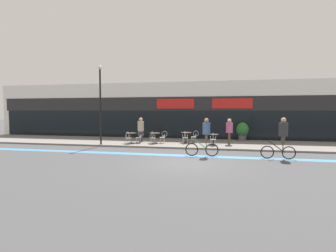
# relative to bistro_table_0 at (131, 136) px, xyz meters

# --- Properties ---
(ground_plane) EXTENTS (120.00, 120.00, 0.00)m
(ground_plane) POSITION_rel_bistro_table_0_xyz_m (4.93, -5.94, -0.67)
(ground_plane) COLOR #424244
(sidewalk_slab) EXTENTS (40.00, 5.50, 0.12)m
(sidewalk_slab) POSITION_rel_bistro_table_0_xyz_m (4.93, 1.31, -0.61)
(sidewalk_slab) COLOR slate
(sidewalk_slab) RESTS_ON ground
(storefront_facade) EXTENTS (40.00, 4.06, 5.01)m
(storefront_facade) POSITION_rel_bistro_table_0_xyz_m (4.93, 6.02, 1.83)
(storefront_facade) COLOR silver
(storefront_facade) RESTS_ON ground
(bike_lane_stripe) EXTENTS (36.00, 0.70, 0.01)m
(bike_lane_stripe) POSITION_rel_bistro_table_0_xyz_m (4.93, -3.88, -0.66)
(bike_lane_stripe) COLOR #3D7AB7
(bike_lane_stripe) RESTS_ON ground
(bistro_table_0) EXTENTS (0.80, 0.80, 0.76)m
(bistro_table_0) POSITION_rel_bistro_table_0_xyz_m (0.00, 0.00, 0.00)
(bistro_table_0) COLOR black
(bistro_table_0) RESTS_ON sidewalk_slab
(bistro_table_1) EXTENTS (0.79, 0.79, 0.75)m
(bistro_table_1) POSITION_rel_bistro_table_0_xyz_m (1.70, 0.40, -0.00)
(bistro_table_1) COLOR black
(bistro_table_1) RESTS_ON sidewalk_slab
(bistro_table_2) EXTENTS (0.79, 0.79, 0.77)m
(bistro_table_2) POSITION_rel_bistro_table_0_xyz_m (3.93, 1.17, 0.01)
(bistro_table_2) COLOR black
(bistro_table_2) RESTS_ON sidewalk_slab
(bistro_table_3) EXTENTS (0.70, 0.70, 0.75)m
(bistro_table_3) POSITION_rel_bistro_table_0_xyz_m (5.98, 0.30, -0.01)
(bistro_table_3) COLOR black
(bistro_table_3) RESTS_ON sidewalk_slab
(cafe_chair_0_near) EXTENTS (0.43, 0.59, 0.90)m
(cafe_chair_0_near) POSITION_rel_bistro_table_0_xyz_m (-0.01, -0.63, -0.03)
(cafe_chair_0_near) COLOR #B7B2AD
(cafe_chair_0_near) RESTS_ON sidewalk_slab
(cafe_chair_0_side) EXTENTS (0.59, 0.44, 0.90)m
(cafe_chair_0_side) POSITION_rel_bistro_table_0_xyz_m (0.63, 0.01, -0.03)
(cafe_chair_0_side) COLOR #B7B2AD
(cafe_chair_0_side) RESTS_ON sidewalk_slab
(cafe_chair_1_near) EXTENTS (0.41, 0.58, 0.90)m
(cafe_chair_1_near) POSITION_rel_bistro_table_0_xyz_m (1.70, -0.23, -0.03)
(cafe_chair_1_near) COLOR #B7B2AD
(cafe_chair_1_near) RESTS_ON sidewalk_slab
(cafe_chair_1_side) EXTENTS (0.59, 0.43, 0.90)m
(cafe_chair_1_side) POSITION_rel_bistro_table_0_xyz_m (2.33, 0.41, -0.03)
(cafe_chair_1_side) COLOR #B7B2AD
(cafe_chair_1_side) RESTS_ON sidewalk_slab
(cafe_chair_2_near) EXTENTS (0.42, 0.59, 0.90)m
(cafe_chair_2_near) POSITION_rel_bistro_table_0_xyz_m (3.93, 0.55, -0.03)
(cafe_chair_2_near) COLOR #B7B2AD
(cafe_chair_2_near) RESTS_ON sidewalk_slab
(cafe_chair_2_side) EXTENTS (0.59, 0.43, 0.90)m
(cafe_chair_2_side) POSITION_rel_bistro_table_0_xyz_m (4.55, 1.18, -0.03)
(cafe_chair_2_side) COLOR #B7B2AD
(cafe_chair_2_side) RESTS_ON sidewalk_slab
(cafe_chair_3_near) EXTENTS (0.42, 0.58, 0.90)m
(cafe_chair_3_near) POSITION_rel_bistro_table_0_xyz_m (5.98, -0.32, -0.03)
(cafe_chair_3_near) COLOR #B7B2AD
(cafe_chair_3_near) RESTS_ON sidewalk_slab
(planter_pot) EXTENTS (0.97, 0.97, 1.46)m
(planter_pot) POSITION_rel_bistro_table_0_xyz_m (8.15, 3.55, 0.25)
(planter_pot) COLOR #4C4C51
(planter_pot) RESTS_ON sidewalk_slab
(lamp_post) EXTENTS (0.26, 0.26, 5.54)m
(lamp_post) POSITION_rel_bistro_table_0_xyz_m (-1.86, -1.17, 2.63)
(lamp_post) COLOR black
(lamp_post) RESTS_ON sidewalk_slab
(cyclist_0) EXTENTS (1.83, 0.49, 2.11)m
(cyclist_0) POSITION_rel_bistro_table_0_xyz_m (5.68, -3.81, 0.51)
(cyclist_0) COLOR black
(cyclist_0) RESTS_ON ground
(cyclist_1) EXTENTS (1.74, 0.48, 2.17)m
(cyclist_1) POSITION_rel_bistro_table_0_xyz_m (9.65, -3.83, 0.60)
(cyclist_1) COLOR black
(cyclist_1) RESTS_ON ground
(pedestrian_near_end) EXTENTS (0.57, 0.57, 1.87)m
(pedestrian_near_end) POSITION_rel_bistro_table_0_xyz_m (0.47, 0.83, 0.56)
(pedestrian_near_end) COLOR #382D47
(pedestrian_near_end) RESTS_ON sidewalk_slab
(pedestrian_far_end) EXTENTS (0.51, 0.51, 1.83)m
(pedestrian_far_end) POSITION_rel_bistro_table_0_xyz_m (7.07, 0.70, 0.54)
(pedestrian_far_end) COLOR #4C3D2D
(pedestrian_far_end) RESTS_ON sidewalk_slab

